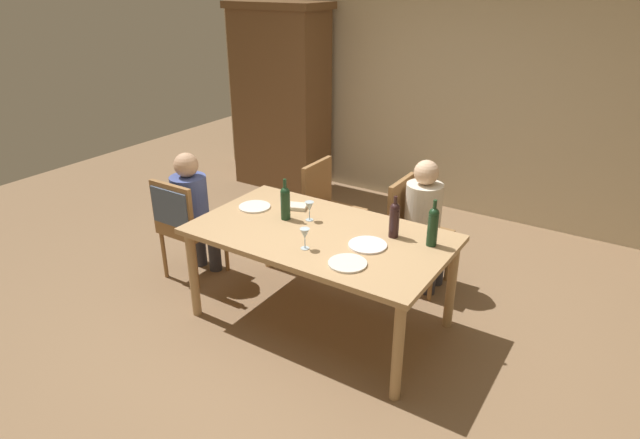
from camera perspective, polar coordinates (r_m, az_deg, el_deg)
The scene contains 18 objects.
ground_plane at distance 4.26m, azimuth 0.00°, elevation -10.52°, with size 10.00×10.00×0.00m, color #846647.
rear_room_partition at distance 6.07m, azimuth 14.48°, elevation 13.36°, with size 6.40×0.12×2.70m, color beige.
armoire_cabinet at distance 6.66m, azimuth -4.17°, elevation 12.77°, with size 1.18×0.62×2.18m.
dining_table at distance 3.91m, azimuth 0.00°, elevation -2.36°, with size 1.86×1.06×0.76m.
chair_far_right at distance 4.57m, azimuth 9.72°, elevation -0.62°, with size 0.44×0.44×0.92m.
chair_left_end at distance 4.64m, azimuth -14.57°, elevation 0.17°, with size 0.44×0.46×0.92m.
chair_far_left at distance 4.92m, azimuth 0.79°, elevation 1.61°, with size 0.44×0.44×0.92m.
person_woman_host at distance 4.49m, azimuth 11.14°, elevation 0.38°, with size 0.35×0.30×1.12m.
person_man_bearded at distance 4.71m, azimuth -13.34°, elevation 1.43°, with size 0.30×0.35×1.13m.
wine_bottle_tall_green at distance 3.79m, azimuth 7.89°, elevation 0.09°, with size 0.07×0.07×0.31m.
wine_bottle_dark_red at distance 4.04m, azimuth -3.70°, elevation 1.87°, with size 0.07×0.07×0.32m.
wine_bottle_short_olive at distance 3.71m, azimuth 11.88°, elevation -0.62°, with size 0.07×0.07×0.33m.
wine_glass_near_left at distance 4.03m, azimuth -1.13°, elevation 1.31°, with size 0.07×0.07×0.15m.
wine_glass_centre at distance 3.60m, azimuth -1.62°, elevation -1.59°, with size 0.07×0.07×0.15m.
dinner_plate_host at distance 4.32m, azimuth -6.94°, elevation 1.36°, with size 0.25×0.25×0.01m, color white.
dinner_plate_guest_left at distance 3.46m, azimuth 2.94°, elevation -4.66°, with size 0.25×0.25×0.01m, color silver.
dinner_plate_guest_right at distance 3.70m, azimuth 5.07°, elevation -2.71°, with size 0.27×0.27×0.01m, color white.
folded_napkin at distance 4.27m, azimuth -2.51°, elevation 1.39°, with size 0.16×0.12×0.03m, color beige.
Camera 1 is at (1.89, -2.93, 2.45)m, focal length 30.18 mm.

